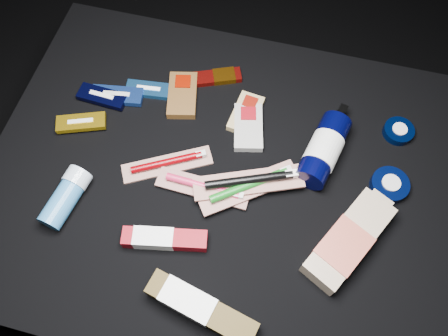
% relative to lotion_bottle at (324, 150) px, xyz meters
% --- Properties ---
extents(ground, '(3.00, 3.00, 0.00)m').
position_rel_lotion_bottle_xyz_m(ground, '(-0.21, -0.10, -0.43)').
color(ground, black).
rests_on(ground, ground).
extents(cloth_table, '(0.98, 0.78, 0.40)m').
position_rel_lotion_bottle_xyz_m(cloth_table, '(-0.21, -0.10, -0.23)').
color(cloth_table, black).
rests_on(cloth_table, ground).
extents(luna_bar_0, '(0.11, 0.05, 0.01)m').
position_rel_lotion_bottle_xyz_m(luna_bar_0, '(-0.42, 0.07, -0.03)').
color(luna_bar_0, '#205C9B').
rests_on(luna_bar_0, cloth_table).
extents(luna_bar_1, '(0.12, 0.06, 0.02)m').
position_rel_lotion_bottle_xyz_m(luna_bar_1, '(-0.48, 0.04, -0.02)').
color(luna_bar_1, '#2047A5').
rests_on(luna_bar_1, cloth_table).
extents(luna_bar_2, '(0.11, 0.05, 0.01)m').
position_rel_lotion_bottle_xyz_m(luna_bar_2, '(-0.51, 0.03, -0.02)').
color(luna_bar_2, black).
rests_on(luna_bar_2, cloth_table).
extents(luna_bar_3, '(0.11, 0.08, 0.01)m').
position_rel_lotion_bottle_xyz_m(luna_bar_3, '(-0.53, -0.05, -0.02)').
color(luna_bar_3, gold).
rests_on(luna_bar_3, cloth_table).
extents(clif_bar_0, '(0.09, 0.13, 0.02)m').
position_rel_lotion_bottle_xyz_m(clif_bar_0, '(-0.34, 0.08, -0.02)').
color(clif_bar_0, '#563717').
rests_on(clif_bar_0, cloth_table).
extents(clif_bar_1, '(0.09, 0.13, 0.02)m').
position_rel_lotion_bottle_xyz_m(clif_bar_1, '(-0.17, 0.03, -0.02)').
color(clif_bar_1, '#A6A59F').
rests_on(clif_bar_1, cloth_table).
extents(clif_bar_2, '(0.07, 0.11, 0.02)m').
position_rel_lotion_bottle_xyz_m(clif_bar_2, '(-0.18, 0.07, -0.02)').
color(clif_bar_2, tan).
rests_on(clif_bar_2, cloth_table).
extents(power_bar, '(0.13, 0.08, 0.01)m').
position_rel_lotion_bottle_xyz_m(power_bar, '(-0.27, 0.15, -0.03)').
color(power_bar, maroon).
rests_on(power_bar, cloth_table).
extents(lotion_bottle, '(0.10, 0.21, 0.07)m').
position_rel_lotion_bottle_xyz_m(lotion_bottle, '(0.00, 0.00, 0.00)').
color(lotion_bottle, black).
rests_on(lotion_bottle, cloth_table).
extents(cream_tin_upper, '(0.07, 0.07, 0.02)m').
position_rel_lotion_bottle_xyz_m(cream_tin_upper, '(0.16, 0.10, -0.02)').
color(cream_tin_upper, black).
rests_on(cream_tin_upper, cloth_table).
extents(cream_tin_lower, '(0.08, 0.08, 0.02)m').
position_rel_lotion_bottle_xyz_m(cream_tin_lower, '(0.15, -0.04, -0.02)').
color(cream_tin_lower, black).
rests_on(cream_tin_lower, cloth_table).
extents(bodywash_bottle, '(0.16, 0.22, 0.05)m').
position_rel_lotion_bottle_xyz_m(bodywash_bottle, '(0.08, -0.18, -0.01)').
color(bodywash_bottle, tan).
rests_on(bodywash_bottle, cloth_table).
extents(deodorant_stick, '(0.07, 0.13, 0.05)m').
position_rel_lotion_bottle_xyz_m(deodorant_stick, '(-0.49, -0.23, -0.01)').
color(deodorant_stick, teal).
rests_on(deodorant_stick, cloth_table).
extents(toothbrush_pack_0, '(0.19, 0.13, 0.02)m').
position_rel_lotion_bottle_xyz_m(toothbrush_pack_0, '(-0.31, -0.10, -0.03)').
color(toothbrush_pack_0, '#BCB4AE').
rests_on(toothbrush_pack_0, cloth_table).
extents(toothbrush_pack_1, '(0.20, 0.05, 0.02)m').
position_rel_lotion_bottle_xyz_m(toothbrush_pack_1, '(-0.22, -0.14, -0.02)').
color(toothbrush_pack_1, '#AAA49E').
rests_on(toothbrush_pack_1, cloth_table).
extents(toothbrush_pack_2, '(0.20, 0.17, 0.02)m').
position_rel_lotion_bottle_xyz_m(toothbrush_pack_2, '(-0.13, -0.11, -0.01)').
color(toothbrush_pack_2, beige).
rests_on(toothbrush_pack_2, cloth_table).
extents(toothbrush_pack_3, '(0.23, 0.13, 0.03)m').
position_rel_lotion_bottle_xyz_m(toothbrush_pack_3, '(-0.13, -0.11, -0.00)').
color(toothbrush_pack_3, '#ADA7A1').
rests_on(toothbrush_pack_3, cloth_table).
extents(toothpaste_carton_red, '(0.17, 0.07, 0.03)m').
position_rel_lotion_bottle_xyz_m(toothpaste_carton_red, '(-0.28, -0.26, -0.02)').
color(toothpaste_carton_red, maroon).
rests_on(toothpaste_carton_red, cloth_table).
extents(toothpaste_carton_green, '(0.21, 0.09, 0.04)m').
position_rel_lotion_bottle_xyz_m(toothpaste_carton_green, '(-0.17, -0.37, -0.01)').
color(toothpaste_carton_green, '#3B2C0C').
rests_on(toothpaste_carton_green, cloth_table).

